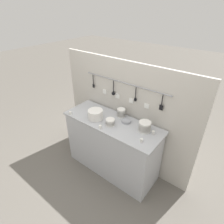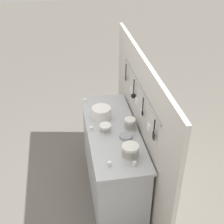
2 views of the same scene
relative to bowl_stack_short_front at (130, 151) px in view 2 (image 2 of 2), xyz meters
The scene contains 12 objects.
ground_plane 1.11m from the bowl_stack_short_front, 169.35° to the right, with size 20.00×20.00×0.00m, color #666059.
counter 0.72m from the bowl_stack_short_front, 169.35° to the right, with size 1.50×0.56×0.93m.
back_wall 0.54m from the bowl_stack_short_front, 154.92° to the left, with size 2.30×0.09×1.75m.
bowl_stack_short_front is the anchor object (origin of this frame).
bowl_stack_tall_left 0.48m from the bowl_stack_short_front, 158.57° to the right, with size 0.13×0.13×0.10m.
bowl_stack_wide_centre 0.46m from the bowl_stack_short_front, 167.75° to the left, with size 0.12×0.12×0.13m.
plate_stack 0.74m from the bowl_stack_short_front, 166.07° to the right, with size 0.22×0.22×0.14m.
steel_mixing_bowl 0.31m from the bowl_stack_short_front, behind, with size 0.13×0.13×0.03m.
cup_centre 0.60m from the bowl_stack_short_front, 147.60° to the right, with size 0.04×0.04×0.05m.
cup_front_right 0.13m from the bowl_stack_short_front, ahead, with size 0.04×0.04×0.05m.
cup_edge_far 1.15m from the bowl_stack_short_front, 163.32° to the right, with size 0.04×0.04×0.05m.
cup_by_caddy 0.24m from the bowl_stack_short_front, 68.77° to the right, with size 0.04×0.04×0.05m.
Camera 2 is at (2.72, -0.49, 2.95)m, focal length 50.00 mm.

